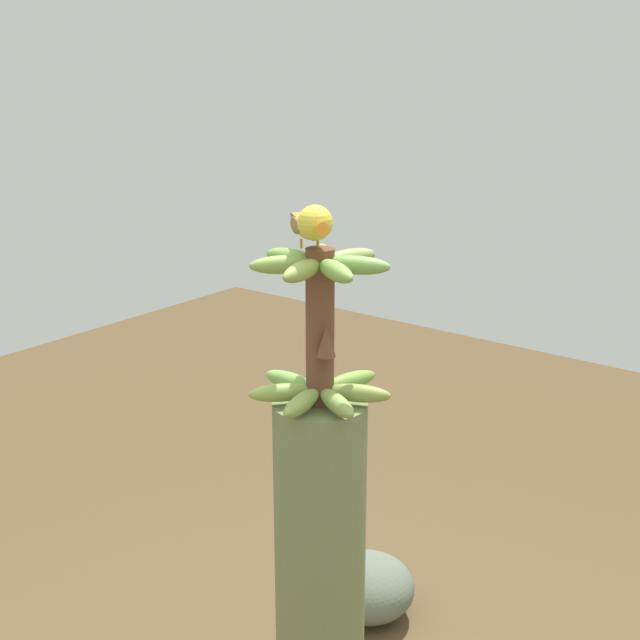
{
  "coord_description": "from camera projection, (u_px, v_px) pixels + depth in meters",
  "views": [
    {
      "loc": [
        -0.94,
        1.22,
        1.9
      ],
      "look_at": [
        0.0,
        0.0,
        1.42
      ],
      "focal_mm": 47.84,
      "sensor_mm": 36.0,
      "label": 1
    }
  ],
  "objects": [
    {
      "name": "perched_bird",
      "position": [
        312.0,
        224.0,
        1.55
      ],
      "size": [
        0.18,
        0.15,
        0.09
      ],
      "color": "#C68933",
      "rests_on": "banana_bunch"
    },
    {
      "name": "banana_bunch",
      "position": [
        320.0,
        328.0,
        1.62
      ],
      "size": [
        0.28,
        0.28,
        0.31
      ],
      "color": "brown",
      "rests_on": "banana_tree"
    },
    {
      "name": "garden_rock",
      "position": [
        368.0,
        587.0,
        3.01
      ],
      "size": [
        0.43,
        0.43,
        0.22
      ],
      "primitive_type": "ellipsoid",
      "rotation": [
        0.0,
        0.0,
        3.54
      ],
      "color": "#5B6656",
      "rests_on": "ground"
    }
  ]
}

